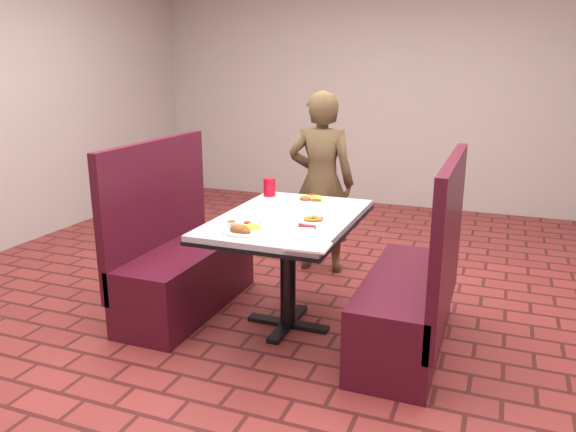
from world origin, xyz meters
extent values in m
plane|color=maroon|center=(0.00, 0.00, 0.00)|extent=(7.00, 7.00, 0.00)
cube|color=beige|center=(0.00, 3.50, 1.40)|extent=(6.00, 0.04, 2.80)
cube|color=silver|center=(0.00, 0.00, 0.73)|extent=(0.80, 1.20, 0.03)
cube|color=black|center=(0.00, 0.00, 0.70)|extent=(0.81, 1.21, 0.02)
cylinder|color=black|center=(0.00, 0.00, 0.36)|extent=(0.10, 0.10, 0.69)
cube|color=black|center=(0.00, 0.00, 0.01)|extent=(0.55, 0.08, 0.03)
cube|color=black|center=(0.00, 0.00, 0.01)|extent=(0.08, 0.55, 0.03)
cube|color=#4F1222|center=(-0.75, 0.00, 0.23)|extent=(0.45, 1.20, 0.45)
cube|color=#4F1222|center=(-0.97, 0.00, 0.70)|extent=(0.06, 1.20, 0.95)
cube|color=#4F1222|center=(0.75, 0.00, 0.23)|extent=(0.45, 1.20, 0.45)
cube|color=#4F1222|center=(0.97, 0.00, 0.70)|extent=(0.06, 1.20, 0.95)
imported|color=brown|center=(-0.14, 1.09, 0.74)|extent=(0.57, 0.41, 1.47)
cylinder|color=white|center=(-0.11, -0.40, 0.76)|extent=(0.26, 0.26, 0.02)
ellipsoid|color=yellow|center=(-0.08, -0.37, 0.79)|extent=(0.11, 0.11, 0.05)
ellipsoid|color=#9CCC51|center=(-0.15, -0.35, 0.78)|extent=(0.11, 0.09, 0.03)
cylinder|color=red|center=(-0.12, -0.33, 0.78)|extent=(0.04, 0.04, 0.01)
ellipsoid|color=brown|center=(-0.11, -0.45, 0.80)|extent=(0.11, 0.09, 0.06)
ellipsoid|color=brown|center=(-0.07, -0.47, 0.79)|extent=(0.06, 0.05, 0.04)
cylinder|color=white|center=(-0.19, -0.41, 0.78)|extent=(0.06, 0.06, 0.04)
cylinder|color=brown|center=(-0.19, -0.41, 0.80)|extent=(0.05, 0.05, 0.00)
cylinder|color=white|center=(0.01, 0.42, 0.76)|extent=(0.24, 0.24, 0.01)
ellipsoid|color=yellow|center=(0.03, 0.45, 0.79)|extent=(0.10, 0.10, 0.04)
ellipsoid|color=#9CCC51|center=(-0.04, 0.47, 0.78)|extent=(0.10, 0.08, 0.03)
cylinder|color=red|center=(-0.01, 0.48, 0.78)|extent=(0.04, 0.04, 0.01)
ellipsoid|color=brown|center=(0.06, 0.39, 0.78)|extent=(0.07, 0.07, 0.03)
ellipsoid|color=brown|center=(-0.02, 0.38, 0.79)|extent=(0.08, 0.06, 0.05)
cylinder|color=white|center=(0.19, -0.07, 0.76)|extent=(0.19, 0.19, 0.01)
cube|color=maroon|center=(0.18, -0.14, 0.75)|extent=(0.12, 0.12, 0.00)
cube|color=silver|center=(0.24, -0.17, 0.75)|extent=(0.04, 0.11, 0.00)
cylinder|color=red|center=(-0.32, 0.46, 0.81)|extent=(0.09, 0.09, 0.13)
cube|color=white|center=(0.32, -0.54, 0.76)|extent=(0.23, 0.18, 0.01)
cube|color=silver|center=(-0.08, -0.32, 0.76)|extent=(0.03, 0.15, 0.00)
cube|color=silver|center=(-0.07, -0.38, 0.76)|extent=(0.02, 0.15, 0.00)
camera|label=1|loc=(1.22, -3.15, 1.68)|focal=35.00mm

